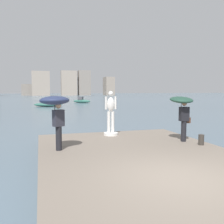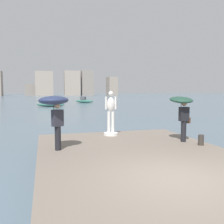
{
  "view_description": "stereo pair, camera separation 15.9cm",
  "coord_description": "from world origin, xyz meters",
  "px_view_note": "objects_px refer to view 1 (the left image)",
  "views": [
    {
      "loc": [
        -3.3,
        -5.28,
        2.56
      ],
      "look_at": [
        0.0,
        5.99,
        1.55
      ],
      "focal_mm": 39.74,
      "sensor_mm": 36.0,
      "label": 1
    },
    {
      "loc": [
        -3.15,
        -5.32,
        2.56
      ],
      "look_at": [
        0.0,
        5.99,
        1.55
      ],
      "focal_mm": 39.74,
      "sensor_mm": 36.0,
      "label": 2
    }
  ],
  "objects_px": {
    "onlooker_right": "(182,106)",
    "mooring_bollard": "(201,140)",
    "statue_white_figure": "(111,117)",
    "boat_far": "(82,101)",
    "onlooker_left": "(55,106)",
    "boat_mid": "(48,105)"
  },
  "relations": [
    {
      "from": "onlooker_left",
      "to": "mooring_bollard",
      "type": "relative_size",
      "value": 4.75
    },
    {
      "from": "onlooker_left",
      "to": "boat_mid",
      "type": "relative_size",
      "value": 0.42
    },
    {
      "from": "statue_white_figure",
      "to": "boat_far",
      "type": "xyz_separation_m",
      "value": [
        5.23,
        40.35,
        -0.87
      ]
    },
    {
      "from": "onlooker_right",
      "to": "mooring_bollard",
      "type": "xyz_separation_m",
      "value": [
        0.37,
        -0.84,
        -1.29
      ]
    },
    {
      "from": "onlooker_left",
      "to": "onlooker_right",
      "type": "relative_size",
      "value": 1.01
    },
    {
      "from": "onlooker_left",
      "to": "boat_far",
      "type": "relative_size",
      "value": 0.53
    },
    {
      "from": "boat_far",
      "to": "statue_white_figure",
      "type": "bearing_deg",
      "value": -97.38
    },
    {
      "from": "statue_white_figure",
      "to": "mooring_bollard",
      "type": "height_order",
      "value": "statue_white_figure"
    },
    {
      "from": "onlooker_right",
      "to": "boat_mid",
      "type": "distance_m",
      "value": 32.21
    },
    {
      "from": "statue_white_figure",
      "to": "mooring_bollard",
      "type": "relative_size",
      "value": 5.12
    },
    {
      "from": "statue_white_figure",
      "to": "boat_far",
      "type": "height_order",
      "value": "statue_white_figure"
    },
    {
      "from": "boat_mid",
      "to": "boat_far",
      "type": "xyz_separation_m",
      "value": [
        7.24,
        10.77,
        0.12
      ]
    },
    {
      "from": "statue_white_figure",
      "to": "onlooker_left",
      "type": "bearing_deg",
      "value": -138.53
    },
    {
      "from": "mooring_bollard",
      "to": "statue_white_figure",
      "type": "bearing_deg",
      "value": 132.62
    },
    {
      "from": "onlooker_left",
      "to": "boat_far",
      "type": "distance_m",
      "value": 43.56
    },
    {
      "from": "statue_white_figure",
      "to": "boat_mid",
      "type": "relative_size",
      "value": 0.45
    },
    {
      "from": "onlooker_right",
      "to": "boat_mid",
      "type": "relative_size",
      "value": 0.42
    },
    {
      "from": "mooring_bollard",
      "to": "onlooker_left",
      "type": "bearing_deg",
      "value": 173.13
    },
    {
      "from": "onlooker_left",
      "to": "mooring_bollard",
      "type": "height_order",
      "value": "onlooker_left"
    },
    {
      "from": "statue_white_figure",
      "to": "boat_mid",
      "type": "bearing_deg",
      "value": 93.9
    },
    {
      "from": "statue_white_figure",
      "to": "mooring_bollard",
      "type": "xyz_separation_m",
      "value": [
        2.87,
        -3.11,
        -0.7
      ]
    },
    {
      "from": "statue_white_figure",
      "to": "onlooker_left",
      "type": "xyz_separation_m",
      "value": [
        -2.76,
        -2.44,
        0.69
      ]
    }
  ]
}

